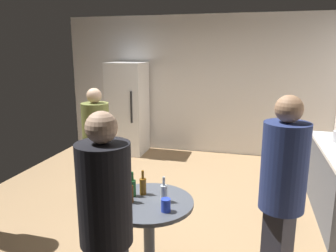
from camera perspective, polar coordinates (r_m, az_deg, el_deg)
ground_plane at (r=4.49m, az=-1.84°, el=-14.56°), size 5.20×5.20×0.10m
wall_back at (r=6.58m, az=4.71°, el=7.08°), size 5.32×0.06×2.70m
refrigerator at (r=6.58m, az=-7.02°, el=3.07°), size 0.70×0.68×1.80m
foreground_table at (r=3.02m, az=-3.36°, el=-14.67°), size 0.80×0.80×0.73m
beer_bottle_amber at (r=3.07m, az=-4.39°, el=-10.30°), size 0.06×0.06×0.23m
beer_bottle_brown at (r=2.93m, az=-6.63°, el=-11.54°), size 0.06×0.06×0.23m
beer_bottle_green at (r=3.05m, az=-6.19°, el=-10.55°), size 0.06×0.06×0.23m
beer_bottle_clear at (r=2.92m, az=-0.73°, el=-11.52°), size 0.06×0.06×0.23m
plastic_cup_blue at (r=2.77m, az=-0.39°, el=-13.61°), size 0.08×0.08×0.11m
person_in_navy_shirt at (r=2.67m, az=19.27°, el=-10.24°), size 0.47×0.47×1.73m
person_in_olive_shirt at (r=4.24m, az=-12.36°, el=-2.43°), size 0.46×0.46×1.58m
person_in_black_shirt at (r=2.20m, az=-10.77°, el=-15.67°), size 0.39×0.39×1.69m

